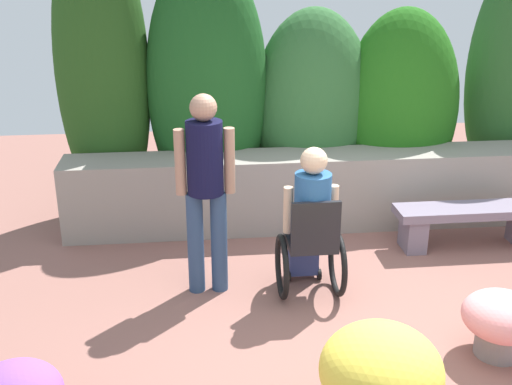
# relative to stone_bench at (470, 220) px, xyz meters

# --- Properties ---
(ground_plane) EXTENTS (12.41, 12.41, 0.00)m
(ground_plane) POSITION_rel_stone_bench_xyz_m (-1.41, -1.47, -0.29)
(ground_plane) COLOR #8C5C52
(stone_retaining_wall) EXTENTS (5.28, 0.56, 0.80)m
(stone_retaining_wall) POSITION_rel_stone_bench_xyz_m (-1.41, 0.71, 0.12)
(stone_retaining_wall) COLOR gray
(stone_retaining_wall) RESTS_ON ground
(hedge_backdrop) EXTENTS (5.89, 1.10, 3.18)m
(hedge_backdrop) POSITION_rel_stone_bench_xyz_m (-1.18, 1.34, 1.06)
(hedge_backdrop) COLOR #26501B
(hedge_backdrop) RESTS_ON ground
(stone_bench) EXTENTS (1.50, 0.36, 0.43)m
(stone_bench) POSITION_rel_stone_bench_xyz_m (0.00, 0.00, 0.00)
(stone_bench) COLOR slate
(stone_bench) RESTS_ON ground
(person_in_wheelchair) EXTENTS (0.53, 0.66, 1.33)m
(person_in_wheelchair) POSITION_rel_stone_bench_xyz_m (-1.76, -0.73, 0.34)
(person_in_wheelchair) COLOR black
(person_in_wheelchair) RESTS_ON ground
(person_standing_companion) EXTENTS (0.49, 0.30, 1.74)m
(person_standing_companion) POSITION_rel_stone_bench_xyz_m (-2.62, -0.59, 0.72)
(person_standing_companion) COLOR navy
(person_standing_companion) RESTS_ON ground
(flower_pot_purple_near) EXTENTS (0.57, 0.57, 0.49)m
(flower_pot_purple_near) POSITION_rel_stone_bench_xyz_m (-0.55, -1.77, -0.00)
(flower_pot_purple_near) COLOR gray
(flower_pot_purple_near) RESTS_ON ground
(flower_pot_terracotta_by_wall) EXTENTS (0.74, 0.74, 0.70)m
(flower_pot_terracotta_by_wall) POSITION_rel_stone_bench_xyz_m (-1.65, -2.43, 0.10)
(flower_pot_terracotta_by_wall) COLOR brown
(flower_pot_terracotta_by_wall) RESTS_ON ground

